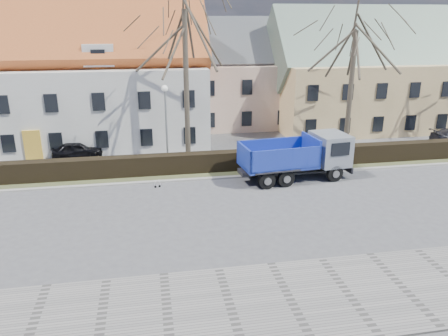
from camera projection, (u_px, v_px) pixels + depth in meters
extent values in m
plane|color=#4D4C4F|center=(241.00, 207.00, 23.81)|extent=(120.00, 120.00, 0.00)
cube|color=gray|center=(290.00, 299.00, 15.88)|extent=(80.00, 5.00, 0.08)
cube|color=gray|center=(225.00, 177.00, 28.08)|extent=(80.00, 0.30, 0.12)
cube|color=#434929|center=(221.00, 170.00, 29.57)|extent=(80.00, 3.00, 0.10)
cube|color=black|center=(222.00, 162.00, 29.19)|extent=(60.00, 0.90, 1.30)
imported|color=black|center=(77.00, 150.00, 32.08)|extent=(3.78, 2.00, 1.22)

